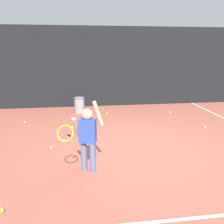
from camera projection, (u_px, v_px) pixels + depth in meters
ground_plane at (138, 149)px, 5.23m from camera, size 20.00×20.00×0.00m
court_line_baseline at (179, 220)px, 3.04m from camera, size 9.00×0.05×0.00m
back_fence_windscreen at (113, 67)px, 8.94m from camera, size 11.36×0.08×3.08m
fence_post_1 at (65, 66)px, 8.74m from camera, size 0.09×0.09×3.23m
fence_post_2 at (157, 65)px, 9.21m from camera, size 0.09×0.09×3.23m
tennis_player at (87, 135)px, 4.07m from camera, size 0.83×0.57×1.35m
ball_hopper at (79, 105)px, 8.16m from camera, size 0.38×0.38×0.56m
tennis_ball_1 at (72, 127)px, 6.57m from camera, size 0.07×0.07×0.07m
tennis_ball_2 at (51, 148)px, 5.20m from camera, size 0.07×0.07×0.07m
tennis_ball_3 at (25, 123)px, 7.01m from camera, size 0.07×0.07×0.07m
tennis_ball_4 at (170, 112)px, 8.14m from camera, size 0.07×0.07×0.07m
tennis_ball_5 at (107, 114)px, 7.98m from camera, size 0.07×0.07×0.07m
tennis_ball_6 at (1, 211)px, 3.16m from camera, size 0.07×0.07×0.07m
tennis_ball_7 at (103, 109)px, 8.67m from camera, size 0.07×0.07×0.07m
tennis_ball_8 at (205, 127)px, 6.58m from camera, size 0.07×0.07×0.07m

